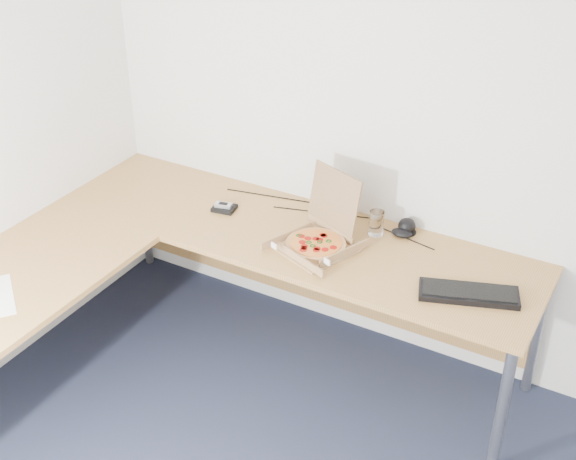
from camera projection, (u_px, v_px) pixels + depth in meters
The scene contains 10 objects.
room_shell at pixel (209, 336), 2.31m from camera, with size 3.50×3.50×2.50m, color silver, non-canonical shape.
desk at pixel (188, 261), 3.67m from camera, with size 2.50×2.20×0.73m.
pizza_box at pixel (318, 240), 3.70m from camera, with size 0.32×0.37×0.33m.
drinking_glass at pixel (376, 223), 3.78m from camera, with size 0.07×0.07×0.13m, color white.
keyboard at pixel (469, 294), 3.36m from camera, with size 0.43×0.15×0.03m, color black.
mouse at pixel (402, 233), 3.79m from camera, with size 0.11×0.07×0.04m, color black.
wallet at pixel (224, 208), 4.02m from camera, with size 0.12×0.10×0.02m, color black.
phone at pixel (223, 205), 4.01m from camera, with size 0.09×0.05×0.02m, color #B2B5BA.
dome_speaker at pixel (407, 225), 3.81m from camera, with size 0.10×0.10×0.08m, color black.
cable_bundle at pixel (324, 213), 4.00m from camera, with size 0.58×0.04×0.01m, color black, non-canonical shape.
Camera 1 is at (1.10, -1.47, 2.71)m, focal length 48.22 mm.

